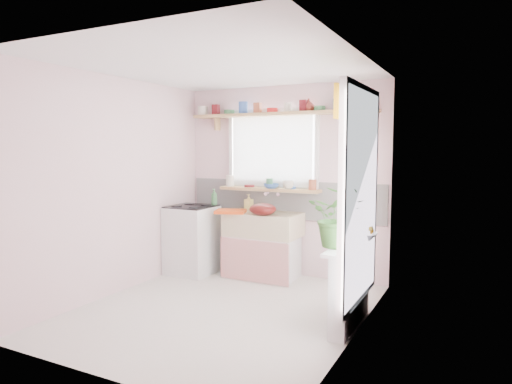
% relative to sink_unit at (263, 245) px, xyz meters
% --- Properties ---
extents(room, '(3.20, 3.20, 3.20)m').
position_rel_sink_unit_xyz_m(room, '(0.81, -0.43, 0.94)').
color(room, silver).
rests_on(room, ground).
extents(sink_unit, '(0.95, 0.65, 1.11)m').
position_rel_sink_unit_xyz_m(sink_unit, '(0.00, 0.00, 0.00)').
color(sink_unit, white).
rests_on(sink_unit, ground).
extents(cooker, '(0.58, 0.58, 0.93)m').
position_rel_sink_unit_xyz_m(cooker, '(-0.95, -0.24, 0.03)').
color(cooker, white).
rests_on(cooker, ground).
extents(radiator_ledge, '(0.22, 0.95, 0.78)m').
position_rel_sink_unit_xyz_m(radiator_ledge, '(1.45, -1.09, -0.03)').
color(radiator_ledge, white).
rests_on(radiator_ledge, ground).
extents(windowsill, '(1.40, 0.22, 0.04)m').
position_rel_sink_unit_xyz_m(windowsill, '(-0.00, 0.19, 0.71)').
color(windowsill, tan).
rests_on(windowsill, room).
extents(pine_shelf, '(2.52, 0.24, 0.04)m').
position_rel_sink_unit_xyz_m(pine_shelf, '(0.15, 0.18, 1.69)').
color(pine_shelf, tan).
rests_on(pine_shelf, room).
extents(shelf_crockery, '(2.47, 0.11, 0.12)m').
position_rel_sink_unit_xyz_m(shelf_crockery, '(0.11, 0.18, 1.76)').
color(shelf_crockery, silver).
rests_on(shelf_crockery, pine_shelf).
extents(sill_crockery, '(1.35, 0.11, 0.12)m').
position_rel_sink_unit_xyz_m(sill_crockery, '(-0.00, 0.19, 0.78)').
color(sill_crockery, silver).
rests_on(sill_crockery, windowsill).
extents(dish_tray, '(0.45, 0.39, 0.04)m').
position_rel_sink_unit_xyz_m(dish_tray, '(-0.38, -0.19, 0.44)').
color(dish_tray, '#F75115').
rests_on(dish_tray, sink_unit).
extents(colander, '(0.41, 0.41, 0.15)m').
position_rel_sink_unit_xyz_m(colander, '(0.09, -0.19, 0.49)').
color(colander, '#51100E').
rests_on(colander, sink_unit).
extents(jade_plant, '(0.51, 0.45, 0.57)m').
position_rel_sink_unit_xyz_m(jade_plant, '(1.36, -1.22, 0.63)').
color(jade_plant, '#3A6D2B').
rests_on(jade_plant, radiator_ledge).
extents(fruit_bowl, '(0.30, 0.30, 0.07)m').
position_rel_sink_unit_xyz_m(fruit_bowl, '(1.48, -0.76, 0.38)').
color(fruit_bowl, silver).
rests_on(fruit_bowl, radiator_ledge).
extents(herb_pot, '(0.12, 0.09, 0.21)m').
position_rel_sink_unit_xyz_m(herb_pot, '(1.48, -1.14, 0.45)').
color(herb_pot, '#245C28').
rests_on(herb_pot, radiator_ledge).
extents(soap_bottle_sink, '(0.10, 0.11, 0.21)m').
position_rel_sink_unit_xyz_m(soap_bottle_sink, '(-0.32, 0.21, 0.52)').
color(soap_bottle_sink, '#E7D066').
rests_on(soap_bottle_sink, sink_unit).
extents(sill_cup, '(0.16, 0.16, 0.11)m').
position_rel_sink_unit_xyz_m(sill_cup, '(0.29, 0.13, 0.78)').
color(sill_cup, beige).
rests_on(sill_cup, windowsill).
extents(sill_bowl, '(0.25, 0.25, 0.06)m').
position_rel_sink_unit_xyz_m(sill_bowl, '(0.05, 0.13, 0.76)').
color(sill_bowl, '#3663B0').
rests_on(sill_bowl, windowsill).
extents(shelf_vase, '(0.17, 0.17, 0.16)m').
position_rel_sink_unit_xyz_m(shelf_vase, '(0.52, 0.24, 1.79)').
color(shelf_vase, '#97382E').
rests_on(shelf_vase, pine_shelf).
extents(cooker_bottle, '(0.09, 0.09, 0.22)m').
position_rel_sink_unit_xyz_m(cooker_bottle, '(-0.73, -0.02, 0.59)').
color(cooker_bottle, '#43874E').
rests_on(cooker_bottle, cooker).
extents(fruit, '(0.20, 0.14, 0.10)m').
position_rel_sink_unit_xyz_m(fruit, '(1.49, -0.76, 0.44)').
color(fruit, orange).
rests_on(fruit, fruit_bowl).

